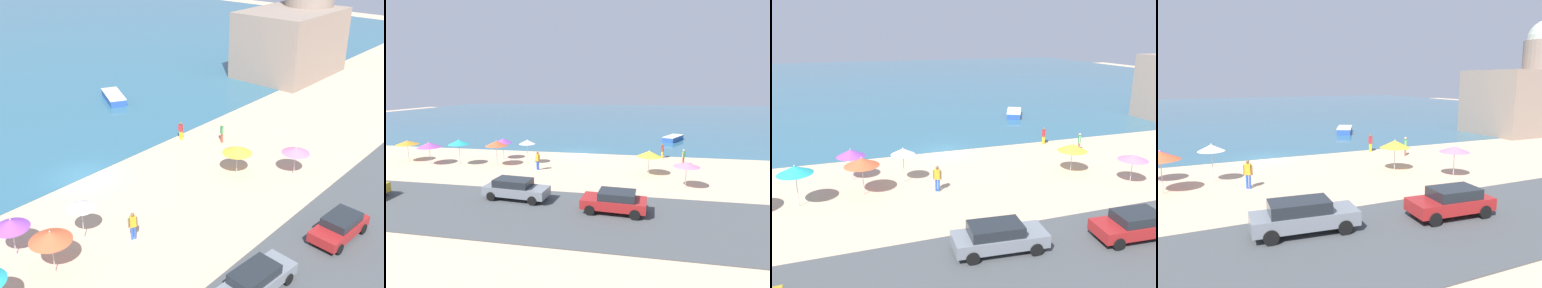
# 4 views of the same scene
# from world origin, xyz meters

# --- Properties ---
(ground_plane) EXTENTS (160.00, 160.00, 0.00)m
(ground_plane) POSITION_xyz_m (0.00, 0.00, 0.00)
(ground_plane) COLOR #CDAB8B
(sea) EXTENTS (150.00, 110.00, 0.05)m
(sea) POSITION_xyz_m (0.00, 55.00, 0.03)
(sea) COLOR #2F627A
(sea) RESTS_ON ground_plane
(coastal_road) EXTENTS (80.00, 8.00, 0.06)m
(coastal_road) POSITION_xyz_m (0.00, -18.00, 0.03)
(coastal_road) COLOR #45494B
(coastal_road) RESTS_ON ground_plane
(beach_umbrella_0) EXTENTS (2.03, 2.03, 2.15)m
(beach_umbrella_0) POSITION_xyz_m (10.53, -11.09, 1.89)
(beach_umbrella_0) COLOR #B2B2B7
(beach_umbrella_0) RESTS_ON ground_plane
(beach_umbrella_2) EXTENTS (2.10, 2.10, 2.66)m
(beach_umbrella_2) POSITION_xyz_m (-11.23, -7.66, 2.35)
(beach_umbrella_2) COLOR #B2B2B7
(beach_umbrella_2) RESTS_ON ground_plane
(beach_umbrella_3) EXTENTS (2.24, 2.24, 2.58)m
(beach_umbrella_3) POSITION_xyz_m (-7.36, -7.16, 2.25)
(beach_umbrella_3) COLOR #B2B2B7
(beach_umbrella_3) RESTS_ON ground_plane
(beach_umbrella_4) EXTENTS (2.01, 2.01, 2.35)m
(beach_umbrella_4) POSITION_xyz_m (-7.94, -4.28, 2.02)
(beach_umbrella_4) COLOR #B2B2B7
(beach_umbrella_4) RESTS_ON ground_plane
(beach_umbrella_5) EXTENTS (2.17, 2.17, 2.28)m
(beach_umbrella_5) POSITION_xyz_m (7.81, -7.88, 1.94)
(beach_umbrella_5) COLOR #B2B2B7
(beach_umbrella_5) RESTS_ON ground_plane
(beach_umbrella_6) EXTENTS (1.70, 1.70, 2.57)m
(beach_umbrella_6) POSITION_xyz_m (-4.51, -5.91, 2.28)
(beach_umbrella_6) COLOR #B2B2B7
(beach_umbrella_6) RESTS_ON ground_plane
(bather_0) EXTENTS (0.26, 0.57, 1.61)m
(bather_0) POSITION_xyz_m (9.62, -0.70, 0.90)
(bather_0) COLOR yellow
(bather_0) RESTS_ON ground_plane
(bather_1) EXTENTS (0.52, 0.36, 1.79)m
(bather_1) POSITION_xyz_m (-2.66, -8.16, 1.01)
(bather_1) COLOR blue
(bather_1) RESTS_ON ground_plane
(bather_2) EXTENTS (0.37, 0.51, 1.65)m
(bather_2) POSITION_xyz_m (11.46, -3.67, 0.92)
(bather_2) COLOR #D84F35
(bather_2) RESTS_ON ground_plane
(parked_car_0) EXTENTS (4.15, 2.11, 1.39)m
(parked_car_0) POSITION_xyz_m (5.32, -17.10, 0.80)
(parked_car_0) COLOR maroon
(parked_car_0) RESTS_ON coastal_road
(parked_car_1) EXTENTS (4.68, 2.11, 1.45)m
(parked_car_1) POSITION_xyz_m (-1.70, -16.06, 0.83)
(parked_car_1) COLOR slate
(parked_car_1) RESTS_ON coastal_road
(skiff_nearshore) EXTENTS (3.52, 4.91, 0.73)m
(skiff_nearshore) POSITION_xyz_m (12.24, 11.12, 0.42)
(skiff_nearshore) COLOR #2C53A3
(skiff_nearshore) RESTS_ON sea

